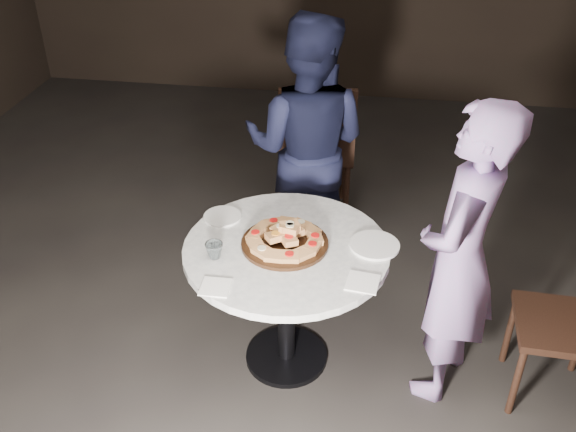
{
  "coord_description": "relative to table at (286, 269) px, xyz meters",
  "views": [
    {
      "loc": [
        0.33,
        -2.27,
        2.37
      ],
      "look_at": [
        -0.03,
        0.07,
        0.82
      ],
      "focal_mm": 40.0,
      "sensor_mm": 36.0,
      "label": 1
    }
  ],
  "objects": [
    {
      "name": "diner_teal",
      "position": [
        0.75,
        -0.02,
        0.16
      ],
      "size": [
        0.51,
        0.62,
        1.45
      ],
      "primitive_type": "imported",
      "rotation": [
        0.0,
        0.0,
        -1.93
      ],
      "color": "#866DA8",
      "rests_on": "ground"
    },
    {
      "name": "plate_left",
      "position": [
        -0.34,
        0.19,
        0.13
      ],
      "size": [
        0.23,
        0.23,
        0.01
      ],
      "primitive_type": "cylinder",
      "rotation": [
        0.0,
        0.0,
        -0.39
      ],
      "color": "white",
      "rests_on": "table"
    },
    {
      "name": "napkin_far",
      "position": [
        0.35,
        -0.21,
        0.13
      ],
      "size": [
        0.15,
        0.15,
        0.01
      ],
      "primitive_type": "cube",
      "rotation": [
        0.0,
        0.0,
        -0.12
      ],
      "color": "white",
      "rests_on": "table"
    },
    {
      "name": "napkin_near",
      "position": [
        -0.24,
        -0.33,
        0.13
      ],
      "size": [
        0.12,
        0.12,
        0.01
      ],
      "primitive_type": "cube",
      "rotation": [
        0.0,
        0.0,
        0.02
      ],
      "color": "white",
      "rests_on": "table"
    },
    {
      "name": "diner_navy",
      "position": [
        -0.02,
        0.88,
        0.18
      ],
      "size": [
        0.78,
        0.64,
        1.5
      ],
      "primitive_type": "imported",
      "rotation": [
        0.0,
        0.0,
        3.04
      ],
      "color": "black",
      "rests_on": "ground"
    },
    {
      "name": "table",
      "position": [
        0.0,
        0.0,
        0.0
      ],
      "size": [
        1.19,
        1.19,
        0.69
      ],
      "rotation": [
        0.0,
        0.0,
        -0.35
      ],
      "color": "black",
      "rests_on": "ground"
    },
    {
      "name": "floor",
      "position": [
        0.03,
        -0.02,
        -0.57
      ],
      "size": [
        7.0,
        7.0,
        0.0
      ],
      "primitive_type": "plane",
      "color": "black",
      "rests_on": "ground"
    },
    {
      "name": "chair_far",
      "position": [
        -0.01,
        1.28,
        -0.0
      ],
      "size": [
        0.51,
        0.53,
        0.98
      ],
      "rotation": [
        0.0,
        0.0,
        3.26
      ],
      "color": "black",
      "rests_on": "ground"
    },
    {
      "name": "focaccia_pile",
      "position": [
        -0.01,
        0.01,
        0.17
      ],
      "size": [
        0.35,
        0.34,
        0.09
      ],
      "rotation": [
        0.0,
        0.0,
        0.18
      ],
      "color": "#BB7E48",
      "rests_on": "serving_board"
    },
    {
      "name": "serving_board",
      "position": [
        -0.01,
        0.01,
        0.14
      ],
      "size": [
        0.41,
        0.41,
        0.02
      ],
      "primitive_type": "cylinder",
      "rotation": [
        0.0,
        0.0,
        0.05
      ],
      "color": "black",
      "rests_on": "table"
    },
    {
      "name": "water_glass",
      "position": [
        -0.3,
        -0.13,
        0.17
      ],
      "size": [
        0.1,
        0.1,
        0.07
      ],
      "primitive_type": "imported",
      "rotation": [
        0.0,
        0.0,
        0.41
      ],
      "color": "silver",
      "rests_on": "table"
    },
    {
      "name": "plate_right",
      "position": [
        0.39,
        0.06,
        0.14
      ],
      "size": [
        0.28,
        0.28,
        0.01
      ],
      "primitive_type": "cylinder",
      "rotation": [
        0.0,
        0.0,
        -0.3
      ],
      "color": "white",
      "rests_on": "table"
    }
  ]
}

